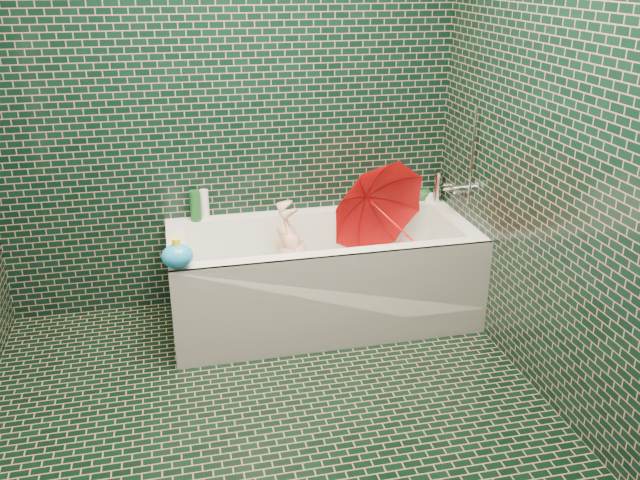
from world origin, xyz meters
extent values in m
plane|color=black|center=(0.00, 0.00, 0.00)|extent=(2.80, 2.80, 0.00)
plane|color=black|center=(0.00, 1.40, 1.25)|extent=(2.80, 0.00, 2.80)
plane|color=black|center=(0.00, -1.40, 1.25)|extent=(2.80, 0.00, 2.80)
plane|color=black|center=(1.30, 0.00, 1.25)|extent=(0.00, 2.80, 2.80)
cube|color=white|center=(0.45, 1.02, 0.07)|extent=(1.70, 0.75, 0.15)
cube|color=white|center=(0.45, 1.35, 0.35)|extent=(1.70, 0.10, 0.40)
cube|color=white|center=(0.45, 0.70, 0.35)|extent=(1.70, 0.10, 0.40)
cube|color=white|center=(1.25, 1.02, 0.35)|extent=(0.10, 0.55, 0.40)
cube|color=white|center=(-0.35, 1.02, 0.35)|extent=(0.10, 0.55, 0.40)
cube|color=white|center=(0.45, 0.66, 0.28)|extent=(1.70, 0.02, 0.55)
cube|color=green|center=(0.45, 1.02, 0.16)|extent=(1.35, 0.47, 0.01)
cube|color=silver|center=(0.45, 1.02, 0.30)|extent=(1.48, 0.53, 0.00)
cylinder|color=silver|center=(1.28, 1.02, 0.73)|extent=(0.14, 0.05, 0.05)
cylinder|color=silver|center=(1.20, 1.08, 0.73)|extent=(0.05, 0.04, 0.04)
cylinder|color=silver|center=(1.27, 0.92, 0.95)|extent=(0.01, 0.01, 0.55)
imported|color=#E8AC91|center=(0.32, 1.03, 0.31)|extent=(0.84, 0.35, 0.34)
imported|color=red|center=(0.83, 1.01, 0.59)|extent=(0.78, 0.85, 0.74)
imported|color=white|center=(1.24, 1.35, 0.55)|extent=(0.11, 0.11, 0.24)
imported|color=#541D6E|center=(1.16, 1.37, 0.55)|extent=(0.09, 0.09, 0.19)
imported|color=#154C1E|center=(1.20, 1.36, 0.55)|extent=(0.16, 0.16, 0.18)
cylinder|color=#154C1E|center=(0.98, 1.36, 0.67)|extent=(0.07, 0.07, 0.24)
cylinder|color=silver|center=(1.25, 1.33, 0.65)|extent=(0.06, 0.06, 0.19)
cylinder|color=#154C1E|center=(-0.22, 1.33, 0.64)|extent=(0.07, 0.07, 0.18)
cylinder|color=white|center=(-0.17, 1.37, 0.63)|extent=(0.06, 0.06, 0.17)
ellipsoid|color=yellow|center=(0.96, 1.35, 0.58)|extent=(0.08, 0.07, 0.06)
sphere|color=yellow|center=(0.99, 1.35, 0.62)|extent=(0.04, 0.04, 0.04)
cone|color=orange|center=(1.01, 1.35, 0.61)|extent=(0.02, 0.02, 0.02)
ellipsoid|color=#1789D3|center=(-0.35, 0.69, 0.61)|extent=(0.18, 0.15, 0.12)
cylinder|color=yellow|center=(-0.35, 0.69, 0.68)|extent=(0.04, 0.04, 0.04)
camera|label=1|loc=(-0.35, -2.38, 1.94)|focal=38.00mm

